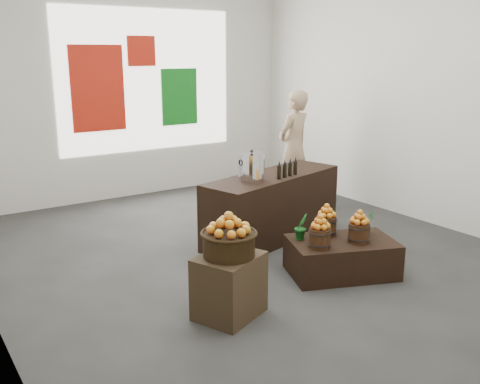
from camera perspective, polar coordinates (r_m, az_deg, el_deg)
ground at (r=6.84m, az=0.73°, el=-6.56°), size 7.00×7.00×0.00m
back_wall at (r=9.48m, az=-11.55°, el=11.50°), size 6.00×0.04×4.00m
back_opening at (r=9.58m, az=-9.82°, el=11.61°), size 3.20×0.02×2.40m
deco_red_left at (r=9.24m, az=-14.94°, el=10.61°), size 0.90×0.04×1.40m
deco_green_right at (r=9.85m, az=-6.49°, el=10.06°), size 0.70×0.04×1.00m
deco_red_upper at (r=9.52m, az=-10.49°, el=14.58°), size 0.50×0.04×0.50m
crate at (r=5.20m, az=-1.16°, el=-9.97°), size 0.76×0.70×0.61m
wicker_basket at (r=5.04m, az=-1.18°, el=-5.63°), size 0.49×0.49×0.22m
apples_in_basket at (r=4.97m, az=-1.20°, el=-3.31°), size 0.38×0.38×0.21m
display_table at (r=6.27m, az=10.77°, el=-6.84°), size 1.37×1.11×0.41m
apple_bucket_front_left at (r=5.90m, az=8.51°, el=-4.88°), size 0.24×0.24×0.22m
apples_in_bucket_front_left at (r=5.84m, az=8.58°, el=-3.14°), size 0.18×0.18×0.16m
apple_bucket_front_right at (r=6.14m, az=12.57°, el=-4.28°), size 0.24×0.24×0.22m
apples_in_bucket_front_right at (r=6.09m, az=12.67°, el=-2.60°), size 0.18×0.18×0.16m
apple_bucket_rear at (r=6.31m, az=9.16°, el=-3.60°), size 0.24×0.24×0.22m
apples_in_bucket_rear at (r=6.25m, az=9.23°, el=-1.96°), size 0.18×0.18×0.16m
herb_garnish_right at (r=6.43m, az=13.06°, el=-3.17°), size 0.26×0.23×0.28m
herb_garnish_left at (r=6.12m, az=6.54°, el=-3.68°), size 0.20×0.18×0.30m
counter at (r=7.28m, az=3.46°, el=-1.56°), size 2.28×1.22×0.89m
stock_pot_left at (r=6.80m, az=1.23°, el=2.61°), size 0.34×0.34×0.34m
oil_cruets at (r=7.02m, az=4.93°, el=2.57°), size 0.32×0.14×0.25m
shopper at (r=8.99m, az=5.75°, el=4.78°), size 0.78×0.62×1.89m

